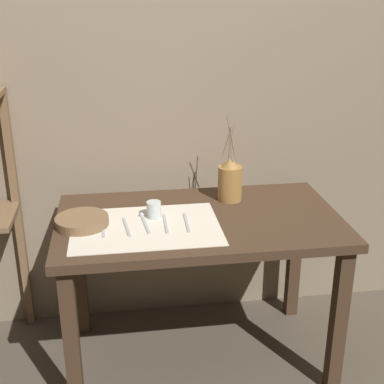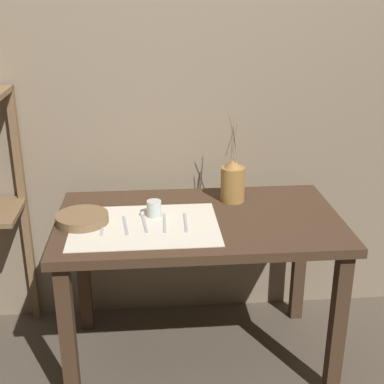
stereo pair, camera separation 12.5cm
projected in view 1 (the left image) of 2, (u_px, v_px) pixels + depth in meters
name	position (u px, v px, depth m)	size (l,w,h in m)	color
ground_plane	(198.00, 356.00, 2.58)	(12.00, 12.00, 0.00)	brown
stone_wall_back	(184.00, 90.00, 2.57)	(7.00, 0.06, 2.40)	gray
wooden_table	(199.00, 238.00, 2.35)	(1.23, 0.70, 0.73)	#422D1E
linen_cloth	(146.00, 227.00, 2.22)	(0.62, 0.43, 0.00)	beige
pitcher_with_flowers	(230.00, 181.00, 2.47)	(0.11, 0.11, 0.40)	olive
wooden_bowl	(82.00, 221.00, 2.23)	(0.22, 0.22, 0.04)	brown
glass_tumbler_near	(154.00, 209.00, 2.30)	(0.06, 0.06, 0.07)	silver
spoon_inner	(104.00, 222.00, 2.26)	(0.02, 0.20, 0.02)	#A8A8AD
fork_outer	(127.00, 227.00, 2.21)	(0.03, 0.19, 0.00)	#A8A8AD
spoon_outer	(143.00, 219.00, 2.29)	(0.04, 0.20, 0.02)	#A8A8AD
knife_center	(166.00, 224.00, 2.24)	(0.02, 0.19, 0.00)	#A8A8AD
fork_inner	(187.00, 223.00, 2.25)	(0.02, 0.19, 0.00)	#A8A8AD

